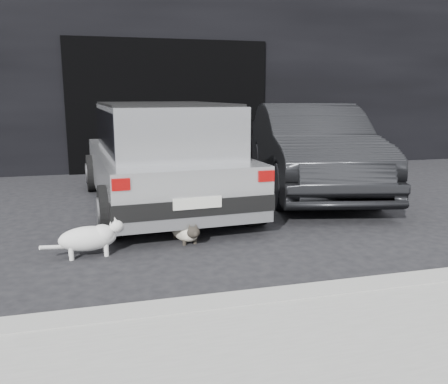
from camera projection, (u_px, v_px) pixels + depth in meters
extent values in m
plane|color=black|center=(140.00, 224.00, 5.73)|extent=(80.00, 80.00, 0.00)
cube|color=black|center=(155.00, 53.00, 11.15)|extent=(34.00, 4.00, 5.00)
cube|color=black|center=(170.00, 106.00, 9.50)|extent=(4.00, 0.10, 2.60)
cube|color=gray|center=(308.00, 298.00, 3.52)|extent=(18.00, 0.25, 0.12)
cube|color=silver|center=(161.00, 171.00, 6.62)|extent=(1.94, 3.94, 0.61)
cube|color=silver|center=(162.00, 128.00, 6.31)|extent=(1.66, 2.65, 0.61)
cube|color=black|center=(162.00, 128.00, 6.31)|extent=(1.66, 2.55, 0.49)
cube|color=black|center=(196.00, 207.00, 4.91)|extent=(1.74, 0.26, 0.18)
cube|color=black|center=(141.00, 160.00, 8.36)|extent=(1.74, 0.26, 0.18)
cube|color=silver|center=(198.00, 203.00, 4.82)|extent=(0.51, 0.05, 0.12)
cube|color=#8C0707|center=(121.00, 185.00, 4.54)|extent=(0.18, 0.04, 0.12)
cube|color=#8C0707|center=(266.00, 176.00, 5.01)|extent=(0.18, 0.04, 0.12)
cube|color=black|center=(162.00, 104.00, 6.24)|extent=(1.64, 2.39, 0.03)
cylinder|color=black|center=(109.00, 212.00, 5.11)|extent=(0.25, 0.60, 0.59)
cylinder|color=slate|center=(98.00, 213.00, 5.08)|extent=(0.04, 0.33, 0.33)
cylinder|color=black|center=(253.00, 201.00, 5.63)|extent=(0.25, 0.60, 0.59)
cylinder|color=slate|center=(262.00, 200.00, 5.67)|extent=(0.04, 0.33, 0.33)
cylinder|color=black|center=(94.00, 173.00, 7.63)|extent=(0.25, 0.60, 0.59)
cylinder|color=slate|center=(86.00, 173.00, 7.59)|extent=(0.04, 0.33, 0.33)
cylinder|color=black|center=(194.00, 168.00, 8.15)|extent=(0.25, 0.60, 0.59)
cylinder|color=slate|center=(201.00, 168.00, 8.19)|extent=(0.04, 0.33, 0.33)
imported|color=black|center=(310.00, 148.00, 7.53)|extent=(2.37, 4.45, 1.39)
ellipsoid|color=beige|center=(185.00, 231.00, 5.06)|extent=(0.33, 0.52, 0.19)
ellipsoid|color=beige|center=(189.00, 232.00, 4.95)|extent=(0.24, 0.24, 0.17)
ellipsoid|color=black|center=(193.00, 232.00, 4.83)|extent=(0.16, 0.14, 0.12)
sphere|color=black|center=(196.00, 234.00, 4.78)|extent=(0.05, 0.05, 0.05)
cone|color=black|center=(196.00, 226.00, 4.85)|extent=(0.05, 0.06, 0.06)
cone|color=black|center=(190.00, 227.00, 4.82)|extent=(0.05, 0.06, 0.06)
cylinder|color=black|center=(195.00, 241.00, 4.97)|extent=(0.04, 0.04, 0.06)
cylinder|color=black|center=(184.00, 242.00, 4.92)|extent=(0.04, 0.04, 0.06)
cylinder|color=black|center=(185.00, 234.00, 5.22)|extent=(0.04, 0.04, 0.06)
cylinder|color=black|center=(175.00, 235.00, 5.17)|extent=(0.04, 0.04, 0.06)
cylinder|color=black|center=(176.00, 228.00, 5.29)|extent=(0.17, 0.24, 0.08)
ellipsoid|color=silver|center=(88.00, 239.00, 4.57)|extent=(0.57, 0.33, 0.24)
ellipsoid|color=silver|center=(102.00, 235.00, 4.61)|extent=(0.26, 0.26, 0.20)
ellipsoid|color=silver|center=(117.00, 225.00, 4.65)|extent=(0.15, 0.17, 0.14)
sphere|color=silver|center=(123.00, 225.00, 4.67)|extent=(0.06, 0.06, 0.06)
cone|color=silver|center=(114.00, 218.00, 4.67)|extent=(0.07, 0.06, 0.07)
cone|color=silver|center=(115.00, 220.00, 4.59)|extent=(0.07, 0.06, 0.07)
cylinder|color=silver|center=(105.00, 245.00, 4.71)|extent=(0.04, 0.04, 0.14)
cylinder|color=silver|center=(106.00, 249.00, 4.59)|extent=(0.04, 0.04, 0.14)
cylinder|color=silver|center=(71.00, 249.00, 4.60)|extent=(0.04, 0.04, 0.14)
cylinder|color=silver|center=(71.00, 253.00, 4.47)|extent=(0.04, 0.04, 0.14)
cylinder|color=silver|center=(55.00, 247.00, 4.48)|extent=(0.29, 0.17, 0.09)
ellipsoid|color=gray|center=(77.00, 238.00, 4.51)|extent=(0.21, 0.17, 0.10)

